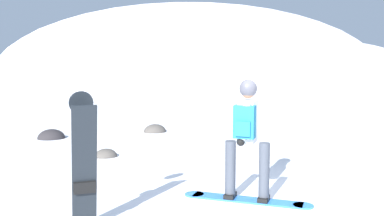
# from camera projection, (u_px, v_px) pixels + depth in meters

# --- Properties ---
(ground_plane) EXTENTS (300.00, 300.00, 0.00)m
(ground_plane) POSITION_uv_depth(u_px,v_px,m) (294.00, 208.00, 5.97)
(ground_plane) COLOR white
(ridge_peak_main) EXTENTS (36.50, 32.85, 14.33)m
(ridge_peak_main) POSITION_uv_depth(u_px,v_px,m) (193.00, 80.00, 43.39)
(ridge_peak_main) COLOR white
(ridge_peak_main) RESTS_ON ground
(ridge_peak_far) EXTENTS (29.75, 26.78, 9.76)m
(ridge_peak_far) POSITION_uv_depth(u_px,v_px,m) (315.00, 73.00, 67.36)
(ridge_peak_far) COLOR white
(ridge_peak_far) RESTS_ON ground
(snowboarder_main) EXTENTS (1.49, 1.26, 1.71)m
(snowboarder_main) POSITION_uv_depth(u_px,v_px,m) (247.00, 137.00, 6.16)
(snowboarder_main) COLOR blue
(snowboarder_main) RESTS_ON ground
(spare_snowboard) EXTENTS (0.28, 0.37, 1.63)m
(spare_snowboard) POSITION_uv_depth(u_px,v_px,m) (84.00, 161.00, 5.10)
(spare_snowboard) COLOR black
(spare_snowboard) RESTS_ON ground
(rock_dark) EXTENTS (0.47, 0.40, 0.33)m
(rock_dark) POSITION_uv_depth(u_px,v_px,m) (106.00, 157.00, 9.13)
(rock_dark) COLOR #4C4742
(rock_dark) RESTS_ON ground
(rock_mid) EXTENTS (0.62, 0.53, 0.44)m
(rock_mid) POSITION_uv_depth(u_px,v_px,m) (155.00, 132.00, 12.24)
(rock_mid) COLOR #4C4742
(rock_mid) RESTS_ON ground
(rock_small) EXTENTS (0.68, 0.58, 0.48)m
(rock_small) POSITION_uv_depth(u_px,v_px,m) (51.00, 138.00, 11.23)
(rock_small) COLOR #282628
(rock_small) RESTS_ON ground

